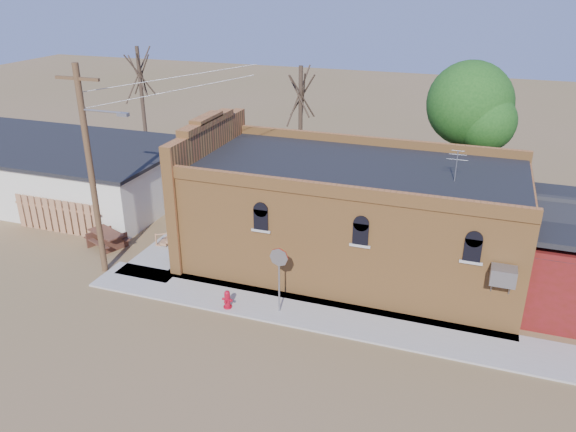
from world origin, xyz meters
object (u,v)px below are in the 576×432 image
(trash_barrel, at_px, (175,244))
(picnic_table, at_px, (107,237))
(utility_pole, at_px, (92,168))
(stop_sign, at_px, (279,263))
(brick_bar, at_px, (347,215))
(fire_hydrant, at_px, (227,299))

(trash_barrel, xyz_separation_m, picnic_table, (-3.41, -0.54, 0.03))
(picnic_table, bearing_deg, utility_pole, -32.64)
(stop_sign, bearing_deg, picnic_table, -170.23)
(brick_bar, xyz_separation_m, utility_pole, (-9.79, -4.29, 2.43))
(brick_bar, xyz_separation_m, picnic_table, (-11.14, -2.29, -1.82))
(utility_pole, xyz_separation_m, picnic_table, (-1.36, 2.00, -4.25))
(stop_sign, bearing_deg, trash_barrel, 178.37)
(utility_pole, height_order, fire_hydrant, utility_pole)
(stop_sign, relative_size, picnic_table, 1.16)
(utility_pole, height_order, trash_barrel, utility_pole)
(picnic_table, bearing_deg, stop_sign, 8.38)
(brick_bar, height_order, trash_barrel, brick_bar)
(utility_pole, relative_size, stop_sign, 3.34)
(brick_bar, relative_size, picnic_table, 7.06)
(utility_pole, relative_size, trash_barrel, 10.97)
(utility_pole, bearing_deg, stop_sign, -3.99)
(fire_hydrant, relative_size, stop_sign, 0.28)
(fire_hydrant, relative_size, picnic_table, 0.33)
(fire_hydrant, bearing_deg, trash_barrel, 152.21)
(fire_hydrant, xyz_separation_m, stop_sign, (1.99, 0.47, 1.70))
(stop_sign, relative_size, trash_barrel, 3.29)
(trash_barrel, distance_m, picnic_table, 3.45)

